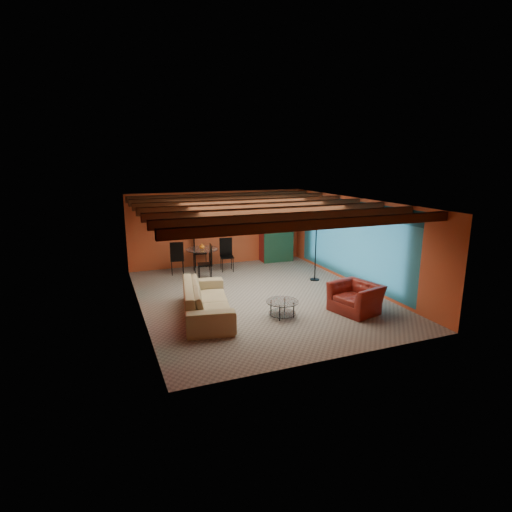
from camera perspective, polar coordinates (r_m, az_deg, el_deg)
name	(u,v)px	position (r m, az deg, el deg)	size (l,w,h in m)	color
room	(257,214)	(11.23, 0.17, 5.92)	(6.52, 8.01, 2.71)	gray
sofa	(207,300)	(10.26, -6.95, -6.13)	(2.83, 1.11, 0.83)	#978861
armchair	(356,298)	(10.75, 13.83, -5.72)	(1.15, 1.01, 0.75)	maroon
coffee_table	(282,309)	(10.20, 3.71, -7.40)	(0.82, 0.82, 0.42)	silver
dining_table	(202,256)	(14.10, -7.56, -0.01)	(2.22, 2.22, 1.16)	silver
armoire	(276,235)	(15.56, 2.80, 3.00)	(1.16, 0.57, 2.03)	maroon
floor_lamp	(316,251)	(13.14, 8.36, 0.64)	(0.38, 0.38, 1.90)	black
ceiling_fan	(259,215)	(11.13, 0.38, 5.84)	(1.50, 1.50, 0.44)	#472614
painting	(194,222)	(14.72, -8.70, 4.77)	(1.05, 0.03, 0.65)	black
potted_plant	(276,202)	(15.38, 2.85, 7.58)	(0.42, 0.37, 0.47)	#26661E
vase	(202,237)	(13.96, -7.64, 2.68)	(0.18, 0.18, 0.19)	orange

